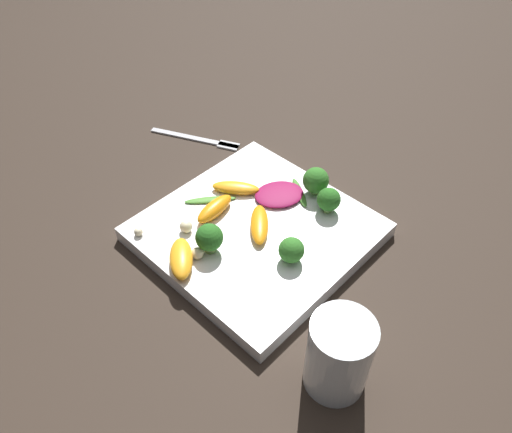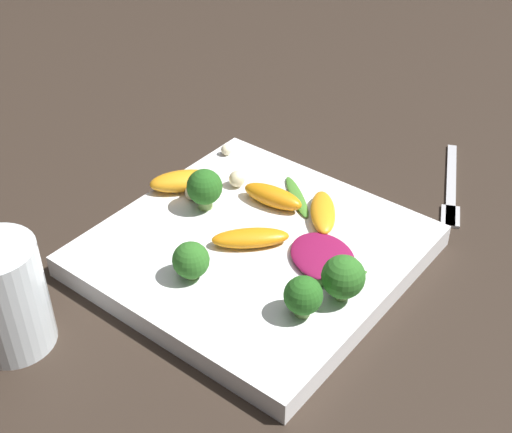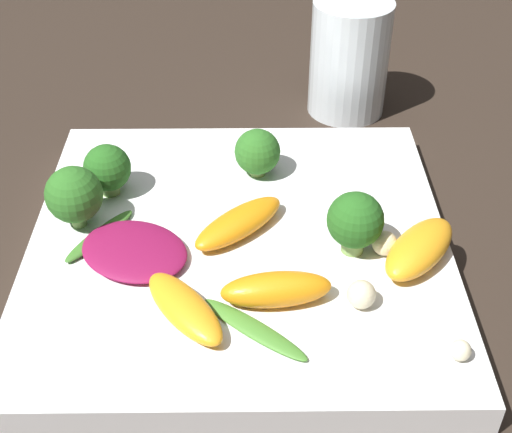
# 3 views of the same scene
# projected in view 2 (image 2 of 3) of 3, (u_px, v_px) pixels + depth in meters

# --- Properties ---
(ground_plane) EXTENTS (2.40, 2.40, 0.00)m
(ground_plane) POSITION_uv_depth(u_px,v_px,m) (254.00, 260.00, 0.75)
(ground_plane) COLOR #2D231C
(plate) EXTENTS (0.30, 0.30, 0.02)m
(plate) POSITION_uv_depth(u_px,v_px,m) (254.00, 251.00, 0.75)
(plate) COLOR white
(plate) RESTS_ON ground_plane
(drinking_glass) EXTENTS (0.07, 0.07, 0.11)m
(drinking_glass) POSITION_uv_depth(u_px,v_px,m) (5.00, 297.00, 0.63)
(drinking_glass) COLOR white
(drinking_glass) RESTS_ON ground_plane
(fork) EXTENTS (0.17, 0.09, 0.01)m
(fork) POSITION_uv_depth(u_px,v_px,m) (451.00, 191.00, 0.85)
(fork) COLOR #B2B2B7
(fork) RESTS_ON ground_plane
(radicchio_leaf_0) EXTENTS (0.09, 0.10, 0.01)m
(radicchio_leaf_0) POSITION_uv_depth(u_px,v_px,m) (323.00, 256.00, 0.71)
(radicchio_leaf_0) COLOR maroon
(radicchio_leaf_0) RESTS_ON plate
(orange_segment_0) EXTENTS (0.08, 0.07, 0.02)m
(orange_segment_0) POSITION_uv_depth(u_px,v_px,m) (323.00, 212.00, 0.77)
(orange_segment_0) COLOR orange
(orange_segment_0) RESTS_ON plate
(orange_segment_1) EXTENTS (0.03, 0.07, 0.02)m
(orange_segment_1) POSITION_uv_depth(u_px,v_px,m) (273.00, 196.00, 0.78)
(orange_segment_1) COLOR orange
(orange_segment_1) RESTS_ON plate
(orange_segment_2) EXTENTS (0.07, 0.08, 0.02)m
(orange_segment_2) POSITION_uv_depth(u_px,v_px,m) (251.00, 238.00, 0.73)
(orange_segment_2) COLOR orange
(orange_segment_2) RESTS_ON plate
(orange_segment_3) EXTENTS (0.08, 0.07, 0.02)m
(orange_segment_3) POSITION_uv_depth(u_px,v_px,m) (183.00, 181.00, 0.81)
(orange_segment_3) COLOR orange
(orange_segment_3) RESTS_ON plate
(broccoli_floret_0) EXTENTS (0.04, 0.04, 0.05)m
(broccoli_floret_0) POSITION_uv_depth(u_px,v_px,m) (343.00, 277.00, 0.65)
(broccoli_floret_0) COLOR #7A9E51
(broccoli_floret_0) RESTS_ON plate
(broccoli_floret_1) EXTENTS (0.04, 0.04, 0.05)m
(broccoli_floret_1) POSITION_uv_depth(u_px,v_px,m) (205.00, 188.00, 0.77)
(broccoli_floret_1) COLOR #7A9E51
(broccoli_floret_1) RESTS_ON plate
(broccoli_floret_2) EXTENTS (0.04, 0.04, 0.04)m
(broccoli_floret_2) POSITION_uv_depth(u_px,v_px,m) (191.00, 261.00, 0.68)
(broccoli_floret_2) COLOR #84AD5B
(broccoli_floret_2) RESTS_ON plate
(broccoli_floret_3) EXTENTS (0.04, 0.04, 0.04)m
(broccoli_floret_3) POSITION_uv_depth(u_px,v_px,m) (303.00, 296.00, 0.64)
(broccoli_floret_3) COLOR #84AD5B
(broccoli_floret_3) RESTS_ON plate
(arugula_sprig_0) EXTENTS (0.06, 0.05, 0.01)m
(arugula_sprig_0) POSITION_uv_depth(u_px,v_px,m) (334.00, 280.00, 0.69)
(arugula_sprig_0) COLOR #3D7528
(arugula_sprig_0) RESTS_ON plate
(arugula_sprig_1) EXTENTS (0.06, 0.07, 0.00)m
(arugula_sprig_1) POSITION_uv_depth(u_px,v_px,m) (297.00, 196.00, 0.80)
(arugula_sprig_1) COLOR #47842D
(arugula_sprig_1) RESTS_ON plate
(macadamia_nut_0) EXTENTS (0.01, 0.01, 0.01)m
(macadamia_nut_0) POSITION_uv_depth(u_px,v_px,m) (226.00, 150.00, 0.87)
(macadamia_nut_0) COLOR beige
(macadamia_nut_0) RESTS_ON plate
(macadamia_nut_1) EXTENTS (0.02, 0.02, 0.02)m
(macadamia_nut_1) POSITION_uv_depth(u_px,v_px,m) (237.00, 179.00, 0.81)
(macadamia_nut_1) COLOR beige
(macadamia_nut_1) RESTS_ON plate
(macadamia_nut_2) EXTENTS (0.02, 0.02, 0.02)m
(macadamia_nut_2) POSITION_uv_depth(u_px,v_px,m) (193.00, 192.00, 0.79)
(macadamia_nut_2) COLOR beige
(macadamia_nut_2) RESTS_ON plate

